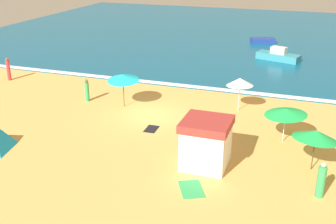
% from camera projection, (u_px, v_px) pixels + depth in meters
% --- Properties ---
extents(ground_plane, '(60.00, 60.00, 0.00)m').
position_uv_depth(ground_plane, '(152.00, 116.00, 26.34)').
color(ground_plane, '#E0A856').
extents(ocean_water, '(60.00, 44.00, 0.10)m').
position_uv_depth(ocean_water, '(236.00, 34.00, 50.87)').
color(ocean_water, '#0F567A').
rests_on(ocean_water, ground_plane).
extents(wave_breaker_foam, '(57.00, 0.70, 0.01)m').
position_uv_depth(wave_breaker_foam, '(182.00, 85.00, 31.83)').
color(wave_breaker_foam, white).
rests_on(wave_breaker_foam, ocean_water).
extents(lifeguard_cabana, '(2.27, 2.31, 2.38)m').
position_uv_depth(lifeguard_cabana, '(206.00, 142.00, 20.00)').
color(lifeguard_cabana, white).
rests_on(lifeguard_cabana, ground_plane).
extents(beach_umbrella_0, '(2.38, 2.37, 2.24)m').
position_uv_depth(beach_umbrella_0, '(240.00, 82.00, 26.52)').
color(beach_umbrella_0, silver).
rests_on(beach_umbrella_0, ground_plane).
extents(beach_umbrella_1, '(2.45, 2.48, 2.35)m').
position_uv_depth(beach_umbrella_1, '(123.00, 77.00, 27.19)').
color(beach_umbrella_1, '#4C3823').
rests_on(beach_umbrella_1, ground_plane).
extents(beach_umbrella_3, '(2.90, 2.89, 2.00)m').
position_uv_depth(beach_umbrella_3, '(286.00, 112.00, 22.28)').
color(beach_umbrella_3, silver).
rests_on(beach_umbrella_3, ground_plane).
extents(beach_umbrella_4, '(2.97, 2.98, 2.17)m').
position_uv_depth(beach_umbrella_4, '(316.00, 135.00, 19.37)').
color(beach_umbrella_4, '#4C3823').
rests_on(beach_umbrella_4, ground_plane).
extents(beachgoer_0, '(0.39, 0.39, 1.83)m').
position_uv_depth(beachgoer_0, '(8.00, 69.00, 33.12)').
color(beachgoer_0, red).
rests_on(beachgoer_0, ground_plane).
extents(beachgoer_2, '(0.50, 0.50, 1.65)m').
position_uv_depth(beachgoer_2, '(321.00, 181.00, 17.58)').
color(beachgoer_2, green).
rests_on(beachgoer_2, ground_plane).
extents(beachgoer_3, '(0.30, 0.30, 1.56)m').
position_uv_depth(beachgoer_3, '(87.00, 91.00, 28.65)').
color(beachgoer_3, green).
rests_on(beachgoer_3, ground_plane).
extents(beach_towel_0, '(1.57, 1.80, 0.01)m').
position_uv_depth(beach_towel_0, '(191.00, 189.00, 18.40)').
color(beach_towel_0, green).
rests_on(beach_towel_0, ground_plane).
extents(beach_towel_1, '(1.35, 1.41, 0.01)m').
position_uv_depth(beach_towel_1, '(5.00, 141.00, 22.98)').
color(beach_towel_1, red).
rests_on(beach_towel_1, ground_plane).
extents(beach_towel_3, '(0.73, 1.13, 0.01)m').
position_uv_depth(beach_towel_3, '(151.00, 129.00, 24.46)').
color(beach_towel_3, black).
rests_on(beach_towel_3, ground_plane).
extents(small_boat_0, '(2.85, 2.11, 0.52)m').
position_uv_depth(small_boat_0, '(263.00, 40.00, 45.81)').
color(small_boat_0, navy).
rests_on(small_boat_0, ocean_water).
extents(small_boat_1, '(4.16, 2.45, 1.25)m').
position_uv_depth(small_boat_1, '(278.00, 56.00, 38.75)').
color(small_boat_1, teal).
rests_on(small_boat_1, ocean_water).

